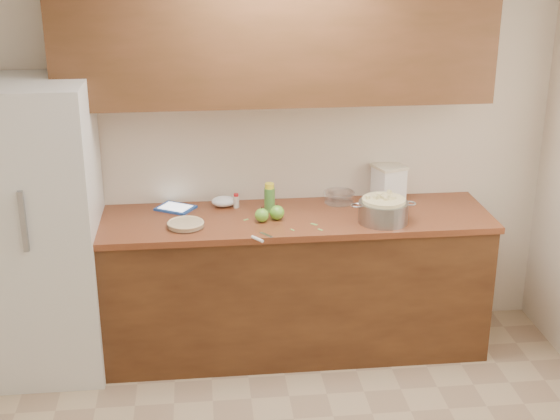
{
  "coord_description": "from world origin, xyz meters",
  "views": [
    {
      "loc": [
        -0.48,
        -3.0,
        2.64
      ],
      "look_at": [
        0.0,
        1.43,
        0.98
      ],
      "focal_mm": 50.0,
      "sensor_mm": 36.0,
      "label": 1
    }
  ],
  "objects": [
    {
      "name": "peel_a",
      "position": [
        0.22,
        1.22,
        0.92
      ],
      "size": [
        0.03,
        0.04,
        0.0
      ],
      "primitive_type": "cube",
      "rotation": [
        0.0,
        0.0,
        -0.99
      ],
      "color": "#82A952",
      "rests_on": "counter_run"
    },
    {
      "name": "room_shell",
      "position": [
        0.0,
        0.0,
        1.3
      ],
      "size": [
        3.6,
        3.6,
        3.6
      ],
      "color": "tan",
      "rests_on": "ground"
    },
    {
      "name": "peel_b",
      "position": [
        0.06,
        1.24,
        0.92
      ],
      "size": [
        0.03,
        0.03,
        0.0
      ],
      "primitive_type": "cube",
      "rotation": [
        0.0,
        0.0,
        -1.05
      ],
      "color": "#82A952",
      "rests_on": "counter_run"
    },
    {
      "name": "upper_cabinets",
      "position": [
        0.0,
        1.63,
        1.95
      ],
      "size": [
        2.6,
        0.34,
        0.7
      ],
      "primitive_type": "cube",
      "color": "#5A321B",
      "rests_on": "room_shell"
    },
    {
      "name": "mixing_bowl",
      "position": [
        0.42,
        1.68,
        0.96
      ],
      "size": [
        0.2,
        0.2,
        0.07
      ],
      "rotation": [
        0.0,
        0.0,
        0.36
      ],
      "color": "silver",
      "rests_on": "counter_run"
    },
    {
      "name": "paper_towel",
      "position": [
        -0.33,
        1.69,
        0.95
      ],
      "size": [
        0.19,
        0.17,
        0.06
      ],
      "primitive_type": "ellipsoid",
      "rotation": [
        0.0,
        0.0,
        -0.34
      ],
      "color": "white",
      "rests_on": "counter_run"
    },
    {
      "name": "fridge",
      "position": [
        -1.44,
        1.44,
        0.9
      ],
      "size": [
        0.7,
        0.7,
        1.8
      ],
      "primitive_type": "cube",
      "color": "silver",
      "rests_on": "ground"
    },
    {
      "name": "tablet",
      "position": [
        -0.64,
        1.67,
        0.93
      ],
      "size": [
        0.28,
        0.26,
        0.02
      ],
      "rotation": [
        0.0,
        0.0,
        -0.55
      ],
      "color": "#214BA2",
      "rests_on": "counter_run"
    },
    {
      "name": "peel_d",
      "position": [
        -0.21,
        1.43,
        0.92
      ],
      "size": [
        0.04,
        0.03,
        0.0
      ],
      "primitive_type": "cube",
      "rotation": [
        0.0,
        0.0,
        -2.56
      ],
      "color": "#82A952",
      "rests_on": "counter_run"
    },
    {
      "name": "colander",
      "position": [
        0.62,
        1.32,
        0.99
      ],
      "size": [
        0.4,
        0.3,
        0.15
      ],
      "rotation": [
        0.0,
        0.0,
        -0.39
      ],
      "color": "gray",
      "rests_on": "counter_run"
    },
    {
      "name": "vanilla_bottle",
      "position": [
        -0.03,
        1.62,
        0.97
      ],
      "size": [
        0.03,
        0.03,
        0.1
      ],
      "rotation": [
        0.0,
        0.0,
        0.43
      ],
      "color": "black",
      "rests_on": "counter_run"
    },
    {
      "name": "pie",
      "position": [
        -0.57,
        1.35,
        0.94
      ],
      "size": [
        0.23,
        0.23,
        0.04
      ],
      "rotation": [
        0.0,
        0.0,
        -0.33
      ],
      "color": "silver",
      "rests_on": "counter_run"
    },
    {
      "name": "cinnamon_shaker",
      "position": [
        -0.25,
        1.66,
        0.96
      ],
      "size": [
        0.04,
        0.04,
        0.09
      ],
      "rotation": [
        0.0,
        0.0,
        -0.42
      ],
      "color": "beige",
      "rests_on": "counter_run"
    },
    {
      "name": "peel_c",
      "position": [
        0.2,
        1.31,
        0.92
      ],
      "size": [
        0.04,
        0.04,
        0.0
      ],
      "primitive_type": "cube",
      "rotation": [
        0.0,
        0.0,
        -0.8
      ],
      "color": "#82A952",
      "rests_on": "counter_run"
    },
    {
      "name": "apple_left",
      "position": [
        -0.11,
        1.39,
        0.96
      ],
      "size": [
        0.09,
        0.09,
        0.1
      ],
      "color": "#62AD2F",
      "rests_on": "counter_run"
    },
    {
      "name": "apple_center",
      "position": [
        -0.02,
        1.42,
        0.97
      ],
      "size": [
        0.09,
        0.09,
        0.1
      ],
      "color": "#62AD2F",
      "rests_on": "counter_run"
    },
    {
      "name": "counter_run",
      "position": [
        0.0,
        1.48,
        0.46
      ],
      "size": [
        2.64,
        0.68,
        0.92
      ],
      "color": "#583218",
      "rests_on": "ground"
    },
    {
      "name": "paring_knife",
      "position": [
        -0.15,
        1.11,
        0.93
      ],
      "size": [
        0.13,
        0.17,
        0.02
      ],
      "rotation": [
        0.0,
        0.0,
        0.64
      ],
      "color": "gray",
      "rests_on": "counter_run"
    },
    {
      "name": "lemon_bottle",
      "position": [
        -0.05,
        1.57,
        1.01
      ],
      "size": [
        0.07,
        0.07,
        0.18
      ],
      "rotation": [
        0.0,
        0.0,
        -0.08
      ],
      "color": "#4C8C38",
      "rests_on": "counter_run"
    },
    {
      "name": "flour_canister",
      "position": [
        0.75,
        1.73,
        1.04
      ],
      "size": [
        0.23,
        0.23,
        0.23
      ],
      "rotation": [
        0.0,
        0.0,
        0.32
      ],
      "color": "white",
      "rests_on": "counter_run"
    }
  ]
}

